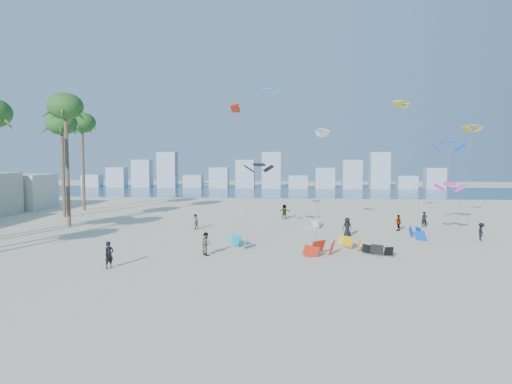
{
  "coord_description": "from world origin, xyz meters",
  "views": [
    {
      "loc": [
        6.27,
        -25.21,
        7.91
      ],
      "look_at": [
        3.0,
        16.0,
        4.5
      ],
      "focal_mm": 32.24,
      "sensor_mm": 36.0,
      "label": 1
    }
  ],
  "objects": [
    {
      "name": "kitesurfer_near",
      "position": [
        -6.37,
        5.22,
        0.95
      ],
      "size": [
        0.74,
        0.83,
        1.9
      ],
      "primitive_type": "imported",
      "rotation": [
        0.0,
        0.0,
        1.05
      ],
      "color": "black",
      "rests_on": "ground"
    },
    {
      "name": "distant_skyline",
      "position": [
        -1.19,
        82.0,
        3.09
      ],
      "size": [
        85.0,
        3.0,
        8.4
      ],
      "color": "#9EADBF",
      "rests_on": "ground"
    },
    {
      "name": "ground",
      "position": [
        0.0,
        0.0,
        0.0
      ],
      "size": [
        220.0,
        220.0,
        0.0
      ],
      "primitive_type": "plane",
      "color": "beige",
      "rests_on": "ground"
    },
    {
      "name": "kitesurfers_far",
      "position": [
        11.35,
        23.55,
        0.86
      ],
      "size": [
        28.56,
        13.94,
        1.84
      ],
      "color": "black",
      "rests_on": "ground"
    },
    {
      "name": "flying_kites",
      "position": [
        10.42,
        23.9,
        11.13
      ],
      "size": [
        27.29,
        18.21,
        16.49
      ],
      "color": "black",
      "rests_on": "ground"
    },
    {
      "name": "kitesurfer_mid",
      "position": [
        -0.45,
        9.87,
        0.91
      ],
      "size": [
        1.1,
        1.12,
        1.82
      ],
      "primitive_type": "imported",
      "rotation": [
        0.0,
        0.0,
        2.29
      ],
      "color": "gray",
      "rests_on": "ground"
    },
    {
      "name": "grounded_kites",
      "position": [
        10.15,
        15.39,
        0.47
      ],
      "size": [
        18.67,
        17.58,
        1.04
      ],
      "color": "#0E8DA8",
      "rests_on": "ground"
    },
    {
      "name": "ocean",
      "position": [
        0.0,
        72.0,
        0.01
      ],
      "size": [
        220.0,
        220.0,
        0.0
      ],
      "primitive_type": "plane",
      "color": "navy",
      "rests_on": "ground"
    }
  ]
}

